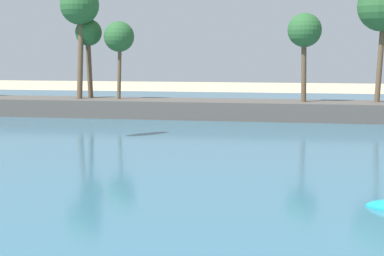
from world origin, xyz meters
TOP-DOWN VIEW (x-y plane):
  - sea at (0.00, 52.07)m, footprint 220.00×86.90m
  - palm_headland at (5.88, 55.64)m, footprint 119.85×6.88m

SIDE VIEW (x-z plane):
  - sea at x=0.00m, z-range 0.00..0.06m
  - palm_headland at x=5.88m, z-range -2.49..11.17m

